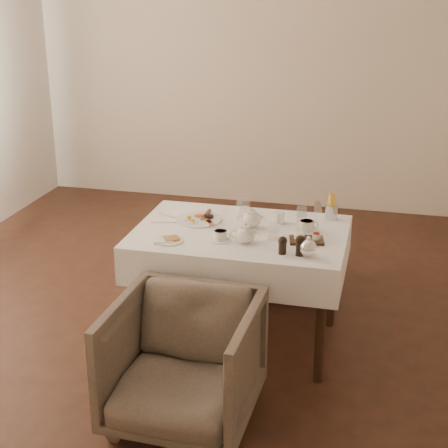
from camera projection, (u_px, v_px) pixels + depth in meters
table at (240, 249)px, 4.19m from camera, size 1.28×0.88×0.75m
armchair_near at (183, 363)px, 3.53m from camera, size 0.75×0.77×0.68m
armchair_far at (278, 249)px, 5.06m from camera, size 0.75×0.76×0.60m
breakfast_plate at (200, 219)px, 4.31m from camera, size 0.29×0.29×0.04m
side_plate at (168, 240)px, 3.98m from camera, size 0.18×0.17×0.02m
teapot_centre at (251, 218)px, 4.17m from camera, size 0.19×0.16×0.13m
teapot_front at (245, 233)px, 3.94m from camera, size 0.19×0.17×0.13m
creamer at (279, 217)px, 4.26m from camera, size 0.06×0.06×0.07m
teacup_near at (221, 236)px, 3.99m from camera, size 0.13×0.13×0.06m
teacup_far at (307, 226)px, 4.13m from camera, size 0.14×0.14×0.07m
glass_left at (245, 208)px, 4.39m from camera, size 0.08×0.08×0.10m
glass_mid at (274, 231)px, 4.01m from camera, size 0.09×0.09×0.10m
glass_right at (302, 214)px, 4.30m from camera, size 0.09×0.09×0.09m
condiment_board at (306, 239)px, 3.98m from camera, size 0.22×0.17×0.05m
pepper_mill_left at (282, 245)px, 3.80m from camera, size 0.07×0.07×0.10m
pepper_mill_right at (300, 245)px, 3.78m from camera, size 0.06×0.06×0.12m
silver_pot at (308, 246)px, 3.76m from camera, size 0.13×0.12×0.12m
fries_cup at (332, 208)px, 4.31m from camera, size 0.08×0.08×0.17m
cutlery_fork at (171, 217)px, 4.37m from camera, size 0.19×0.09×0.00m
cutlery_knife at (166, 222)px, 4.28m from camera, size 0.19×0.05×0.00m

